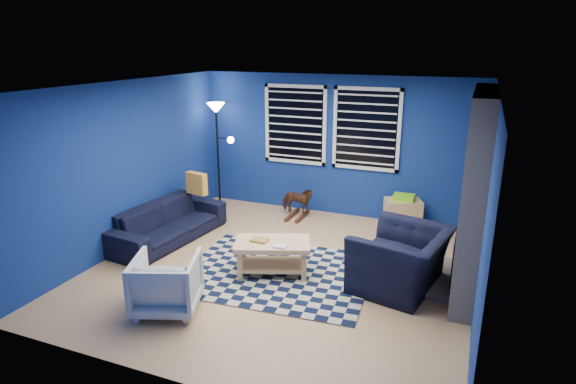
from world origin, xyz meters
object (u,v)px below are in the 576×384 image
object	(u,v)px
sofa	(168,222)
armchair_big	(401,260)
coffee_table	(272,251)
tv	(484,156)
cabinet	(403,213)
floor_lamp	(217,123)
rocking_horse	(297,201)
armchair_bent	(167,283)

from	to	relation	value
sofa	armchair_big	size ratio (longest dim) A/B	1.72
sofa	armchair_big	xyz separation A→B (m)	(3.67, -0.19, 0.09)
sofa	coffee_table	distance (m)	2.06
coffee_table	tv	bearing A→B (deg)	40.76
armchair_big	cabinet	distance (m)	2.17
armchair_big	floor_lamp	distance (m)	4.39
tv	armchair_big	xyz separation A→B (m)	(-0.85, -1.90, -1.01)
rocking_horse	coffee_table	world-z (taller)	rocking_horse
armchair_big	cabinet	size ratio (longest dim) A/B	1.72
armchair_bent	sofa	bearing A→B (deg)	-75.51
armchair_bent	coffee_table	world-z (taller)	armchair_bent
sofa	floor_lamp	xyz separation A→B (m)	(-0.06, 1.78, 1.31)
armchair_bent	floor_lamp	distance (m)	3.97
tv	armchair_bent	world-z (taller)	tv
tv	sofa	world-z (taller)	tv
tv	floor_lamp	xyz separation A→B (m)	(-4.57, 0.07, 0.21)
floor_lamp	cabinet	bearing A→B (deg)	2.95
tv	rocking_horse	size ratio (longest dim) A/B	1.70
tv	floor_lamp	size ratio (longest dim) A/B	0.51
armchair_bent	cabinet	xyz separation A→B (m)	(2.13, 3.71, -0.08)
sofa	rocking_horse	world-z (taller)	sofa
armchair_big	rocking_horse	bearing A→B (deg)	-120.10
tv	coffee_table	distance (m)	3.48
coffee_table	cabinet	xyz separation A→B (m)	(1.35, 2.41, -0.09)
cabinet	armchair_big	bearing A→B (deg)	-103.98
sofa	armchair_bent	world-z (taller)	armchair_bent
armchair_bent	coffee_table	bearing A→B (deg)	-141.63
rocking_horse	armchair_bent	bearing A→B (deg)	172.15
sofa	cabinet	bearing A→B (deg)	-53.36
floor_lamp	coffee_table	bearing A→B (deg)	-47.29
armchair_big	floor_lamp	size ratio (longest dim) A/B	0.61
armchair_big	floor_lamp	xyz separation A→B (m)	(-3.73, 1.97, 1.23)
rocking_horse	tv	bearing A→B (deg)	-93.32
tv	coffee_table	xyz separation A→B (m)	(-2.51, -2.16, -1.06)
floor_lamp	sofa	bearing A→B (deg)	-88.08
tv	armchair_bent	bearing A→B (deg)	-133.60
coffee_table	rocking_horse	bearing A→B (deg)	102.23
cabinet	armchair_bent	bearing A→B (deg)	-142.11
sofa	floor_lamp	world-z (taller)	floor_lamp
armchair_bent	armchair_big	bearing A→B (deg)	-167.98
rocking_horse	floor_lamp	bearing A→B (deg)	85.49
sofa	coffee_table	xyz separation A→B (m)	(2.00, -0.46, 0.04)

